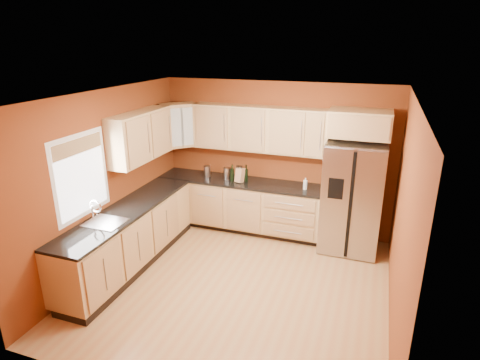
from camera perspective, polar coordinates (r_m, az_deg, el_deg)
The scene contains 23 objects.
floor at distance 5.77m, azimuth -0.46°, elevation -14.74°, with size 4.00×4.00×0.00m, color #AD7343.
ceiling at distance 4.82m, azimuth -0.54°, elevation 11.77°, with size 4.00×4.00×0.00m, color white.
wall_back at distance 6.97m, azimuth 5.10°, elevation 3.15°, with size 4.00×0.04×2.60m, color maroon.
wall_front at distance 3.55m, azimuth -11.85°, elevation -14.15°, with size 4.00×0.04×2.60m, color maroon.
wall_left at distance 6.09m, azimuth -18.49°, elevation -0.21°, with size 0.04×4.00×2.60m, color maroon.
wall_right at distance 4.91m, azimuth 22.15°, elevation -5.40°, with size 0.04×4.00×2.60m, color maroon.
base_cabinets_back at distance 7.14m, azimuth -0.00°, elevation -3.71°, with size 2.90×0.60×0.88m, color tan.
base_cabinets_left at distance 6.25m, azimuth -15.44°, elevation -7.97°, with size 0.60×2.80×0.88m, color tan.
countertop_back at distance 6.96m, azimuth -0.03°, elevation -0.25°, with size 2.90×0.62×0.04m, color black.
countertop_left at distance 6.05m, azimuth -15.75°, elevation -4.11°, with size 0.62×2.80×0.04m, color black.
upper_cabinets_back at distance 6.75m, azimuth 2.81°, elevation 7.27°, with size 2.30×0.33×0.75m, color tan.
upper_cabinets_left at distance 6.42m, azimuth -13.92°, elevation 6.09°, with size 0.33×1.35×0.75m, color tan.
corner_upper_cabinet at distance 7.13m, azimuth -8.68°, elevation 7.73°, with size 0.62×0.33×0.75m, color tan.
over_fridge_cabinet at distance 6.31m, azimuth 16.65°, elevation 7.73°, with size 0.92×0.60×0.40m, color tan.
refrigerator at distance 6.56m, azimuth 15.65°, elevation -2.35°, with size 0.90×0.75×1.78m, color #B0B0B5.
window at distance 5.64m, azimuth -21.63°, elevation 0.55°, with size 0.03×0.90×1.00m, color white.
sink_faucet at distance 5.63m, azimuth -18.77°, elevation -4.39°, with size 0.50×0.42×0.30m, color white, non-canonical shape.
canister_left at distance 7.01m, azimuth -1.82°, elevation 0.95°, with size 0.13×0.13×0.21m, color #B0B0B5.
canister_right at distance 7.16m, azimuth -4.70°, elevation 1.24°, with size 0.12×0.12×0.19m, color #B0B0B5.
wine_bottle_a at distance 6.89m, azimuth 0.88°, elevation 1.00°, with size 0.07×0.07×0.29m, color black, non-canonical shape.
wine_bottle_b at distance 6.90m, azimuth -1.13°, elevation 1.05°, with size 0.07×0.07×0.30m, color black, non-canonical shape.
knife_block at distance 6.86m, azimuth -0.02°, elevation 0.71°, with size 0.12×0.11×0.25m, color tan.
soap_dispenser at distance 6.61m, azimuth 9.26°, elevation -0.52°, with size 0.07×0.07×0.20m, color silver.
Camera 1 is at (1.63, -4.49, 3.24)m, focal length 30.00 mm.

